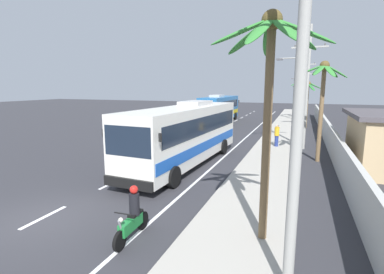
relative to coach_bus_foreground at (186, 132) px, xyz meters
name	(u,v)px	position (x,y,z in m)	size (l,w,h in m)	color
ground_plane	(40,220)	(-2.07, -8.84, -1.96)	(160.00, 160.00, 0.00)	#303035
sidewalk_kerb	(267,165)	(4.73, 1.16, -1.89)	(3.20, 90.00, 0.14)	#A8A399
lane_markings	(218,146)	(0.32, 5.91, -1.96)	(3.95, 71.00, 0.01)	white
boundary_wall	(333,144)	(8.53, 5.16, -1.06)	(0.24, 60.00, 1.81)	#B2B2AD
coach_bus_foreground	(186,132)	(0.00, 0.00, 0.00)	(3.44, 11.80, 3.78)	silver
coach_bus_far_lane	(220,108)	(-3.72, 20.97, -0.06)	(2.90, 11.25, 3.66)	#2366A8
motorcycle_beside_bus	(133,218)	(1.74, -8.73, -1.29)	(0.56, 1.96, 1.67)	black
pedestrian_near_kerb	(277,135)	(4.76, 6.75, -0.95)	(0.36, 0.36, 1.68)	navy
utility_pole_nearest	(300,89)	(6.37, -9.70, 2.67)	(1.85, 0.24, 8.90)	#9E9E99
utility_pole_mid	(306,84)	(6.61, 7.19, 2.87)	(3.51, 0.24, 9.05)	#9E9E99
utility_pole_far	(306,87)	(6.76, 24.07, 2.69)	(2.03, 0.24, 8.98)	#9E9E99
utility_pole_distant	(304,89)	(6.67, 40.95, 2.38)	(3.64, 0.24, 8.02)	#9E9E99
palm_nearest	(302,91)	(6.33, 28.90, 2.07)	(3.62, 3.89, 5.95)	brown
palm_second	(270,70)	(5.54, -7.51, 3.16)	(3.25, 3.20, 6.71)	brown
palm_third	(323,88)	(7.55, 3.53, 2.65)	(2.80, 2.73, 6.21)	brown
palm_fourth	(308,93)	(6.96, 19.61, 1.96)	(2.98, 2.66, 5.29)	brown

